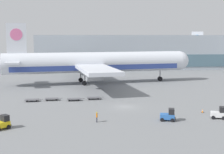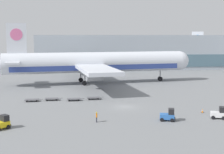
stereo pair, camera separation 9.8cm
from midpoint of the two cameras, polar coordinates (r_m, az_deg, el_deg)
ground_plane at (r=60.07m, az=2.46°, el=-5.51°), size 400.00×400.00×0.00m
terminal_building at (r=132.96m, az=6.19°, el=4.59°), size 90.00×18.20×14.00m
airplane_main at (r=89.68m, az=-3.29°, el=2.55°), size 57.78×48.66×17.00m
baggage_tug_foreground at (r=51.11m, az=10.30°, el=-6.92°), size 2.72×2.15×2.00m
baggage_tug_mid at (r=48.74m, az=-19.45°, el=-7.93°), size 2.76×2.70×2.00m
baggage_tug_far at (r=54.50m, az=19.04°, el=-6.31°), size 2.75×2.23×2.00m
baggage_dolly_lead at (r=67.04m, az=-14.38°, el=-4.04°), size 3.74×1.67×0.48m
baggage_dolly_second at (r=67.25m, az=-10.92°, el=-3.90°), size 3.74×1.67×0.48m
baggage_dolly_third at (r=66.23m, az=-6.95°, el=-3.99°), size 3.74×1.67×0.48m
baggage_dolly_trail at (r=67.19m, az=-3.35°, el=-3.79°), size 3.74×1.67×0.48m
ground_crew_near at (r=49.51m, az=-2.77°, el=-7.17°), size 0.22×0.57×1.66m
traffic_cone_near at (r=57.88m, az=16.26°, el=-5.96°), size 0.40×0.40×0.69m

